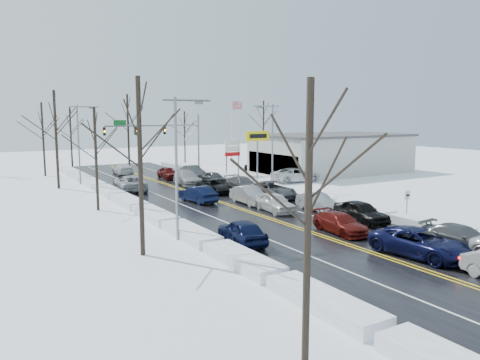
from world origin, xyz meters
TOP-DOWN VIEW (x-y plane):
  - ground at (0.00, 0.00)m, footprint 160.00×160.00m
  - road_surface at (0.00, 2.00)m, footprint 14.00×84.00m
  - snow_bank_left at (-7.60, 2.00)m, footprint 1.67×72.00m
  - snow_bank_right at (7.60, 2.00)m, footprint 1.67×72.00m
  - traffic_signal_mast at (3.45, 27.99)m, footprint 13.28×0.39m
  - tires_plus_sign at (10.50, 15.99)m, footprint 3.20×0.34m
  - used_vehicles_sign at (10.50, 22.00)m, footprint 2.20×0.22m
  - speed_limit_sign at (8.20, -8.00)m, footprint 0.55×0.09m
  - flagpole at (15.17, 30.00)m, footprint 1.87×1.20m
  - dealership_building at (23.98, 18.00)m, footprint 20.40×12.40m
  - streetlight_ne at (8.30, 10.00)m, footprint 3.20×0.25m
  - streetlight_sw at (-8.30, -4.00)m, footprint 3.20×0.25m
  - streetlight_nw at (-8.30, 24.00)m, footprint 3.20×0.25m
  - tree_left_a at (-11.00, -20.00)m, footprint 3.60×3.60m
  - tree_left_b at (-11.50, -6.00)m, footprint 4.00×4.00m
  - tree_left_c at (-10.50, 8.00)m, footprint 3.40×3.40m
  - tree_left_d at (-11.20, 22.00)m, footprint 4.20×4.20m
  - tree_left_e at (-10.80, 34.00)m, footprint 3.80×3.80m
  - tree_far_b at (-6.00, 41.00)m, footprint 3.60×3.60m
  - tree_far_c at (2.00, 39.00)m, footprint 4.40×4.40m
  - tree_far_d at (12.00, 40.50)m, footprint 3.40×3.40m
  - tree_far_e at (28.00, 41.00)m, footprint 4.20×4.20m
  - queued_car_2 at (1.78, -14.25)m, footprint 3.27×5.92m
  - queued_car_3 at (1.63, -7.99)m, footprint 2.28×4.78m
  - queued_car_4 at (1.84, -0.04)m, footprint 2.27×4.75m
  - queued_car_5 at (1.87, 3.94)m, footprint 1.80×4.78m
  - queued_car_6 at (1.92, 10.83)m, footprint 2.53×5.07m
  - queued_car_7 at (1.88, 17.38)m, footprint 2.91×5.73m
  - queued_car_8 at (1.91, 23.10)m, footprint 1.85×4.42m
  - queued_car_11 at (5.11, -14.59)m, footprint 2.42×5.01m
  - queued_car_12 at (5.07, -6.49)m, footprint 2.15×4.84m
  - queued_car_13 at (5.14, -1.51)m, footprint 1.79×4.47m
  - queued_car_14 at (5.37, 5.50)m, footprint 2.67×5.67m
  - queued_car_15 at (5.06, 10.44)m, footprint 2.15×5.09m
  - queued_car_16 at (5.11, 16.91)m, footprint 1.64×3.94m
  - queued_car_17 at (5.30, 23.13)m, footprint 1.60×4.50m
  - oncoming_car_0 at (-1.76, 7.07)m, footprint 2.12×4.66m
  - oncoming_car_1 at (-5.06, 16.58)m, footprint 3.35×6.19m
  - oncoming_car_2 at (-1.70, 30.12)m, footprint 2.55×5.36m
  - oncoming_car_3 at (-5.42, -6.83)m, footprint 2.39×4.75m
  - parked_car_0 at (13.93, 12.88)m, footprint 6.15×3.17m
  - parked_car_1 at (17.19, 15.11)m, footprint 2.28×4.89m
  - parked_car_2 at (15.16, 23.49)m, footprint 2.46×4.99m

SIDE VIEW (x-z plane):
  - ground at x=0.00m, z-range 0.00..0.00m
  - snow_bank_left at x=-7.60m, z-range -0.31..0.31m
  - snow_bank_right at x=7.60m, z-range -0.31..0.31m
  - queued_car_2 at x=1.78m, z-range -0.78..0.78m
  - queued_car_3 at x=1.63m, z-range -0.67..0.67m
  - queued_car_4 at x=1.84m, z-range -0.78..0.78m
  - queued_car_5 at x=1.87m, z-range -0.78..0.78m
  - queued_car_6 at x=1.92m, z-range -0.69..0.69m
  - queued_car_7 at x=1.88m, z-range -0.80..0.80m
  - queued_car_8 at x=1.91m, z-range -0.75..0.75m
  - queued_car_11 at x=5.11m, z-range -0.70..0.70m
  - queued_car_12 at x=5.07m, z-range -0.81..0.81m
  - queued_car_13 at x=5.14m, z-range -0.72..0.72m
  - queued_car_14 at x=5.37m, z-range -0.78..0.78m
  - queued_car_15 at x=5.06m, z-range -0.73..0.73m
  - queued_car_16 at x=5.11m, z-range -0.67..0.67m
  - queued_car_17 at x=5.30m, z-range -0.74..0.74m
  - oncoming_car_0 at x=-1.76m, z-range -0.74..0.74m
  - oncoming_car_1 at x=-5.06m, z-range -0.82..0.82m
  - oncoming_car_2 at x=-1.70m, z-range -0.75..0.75m
  - oncoming_car_3 at x=-5.42m, z-range -0.78..0.78m
  - parked_car_0 at x=13.93m, z-range -0.83..0.83m
  - parked_car_1 at x=17.19m, z-range -0.69..0.69m
  - parked_car_2 at x=15.16m, z-range -0.82..0.82m
  - road_surface at x=0.00m, z-range 0.00..0.01m
  - speed_limit_sign at x=8.20m, z-range 0.46..2.81m
  - dealership_building at x=23.98m, z-range 0.01..5.31m
  - used_vehicles_sign at x=10.50m, z-range 0.99..5.64m
  - tires_plus_sign at x=10.50m, z-range 1.99..7.99m
  - streetlight_ne at x=8.30m, z-range 0.81..9.81m
  - streetlight_sw at x=-8.30m, z-range 0.81..9.81m
  - streetlight_nw at x=-8.30m, z-range 0.81..9.81m
  - traffic_signal_mast at x=3.45m, z-range 1.48..9.48m
  - flagpole at x=15.17m, z-range 0.93..10.93m
  - tree_left_c at x=-10.50m, z-range 1.69..10.19m
  - tree_far_d at x=12.00m, z-range 1.69..10.19m
  - tree_left_a at x=-11.00m, z-range 1.79..10.79m
  - tree_far_b at x=-6.00m, z-range 1.79..10.79m
  - tree_left_e at x=-10.80m, z-range 1.89..11.39m
  - tree_left_b at x=-11.50m, z-range 1.99..11.99m
  - tree_left_d at x=-11.20m, z-range 2.08..12.58m
  - tree_far_e at x=28.00m, z-range 2.08..12.58m
  - tree_far_c at x=2.00m, z-range 2.18..13.18m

